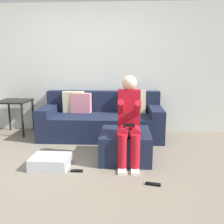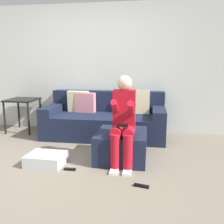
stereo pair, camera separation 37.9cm
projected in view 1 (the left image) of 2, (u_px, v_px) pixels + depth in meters
ground_plane at (66, 172)px, 3.02m from camera, size 7.83×7.83×0.00m
wall_back at (89, 69)px, 4.78m from camera, size 6.02×0.10×2.40m
couch_sectional at (102, 119)px, 4.49m from camera, size 2.12×0.96×0.84m
ottoman at (125, 145)px, 3.42m from camera, size 0.67×0.74×0.38m
person_seated at (129, 119)px, 3.15m from camera, size 0.30×0.55×1.15m
storage_bin at (51, 162)px, 3.14m from camera, size 0.48×0.39×0.15m
side_table at (15, 105)px, 4.59m from camera, size 0.54×0.57×0.63m
remote_near_ottoman at (153, 184)px, 2.69m from camera, size 0.17×0.08×0.02m
remote_by_storage_bin at (77, 171)px, 3.02m from camera, size 0.15×0.05×0.02m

